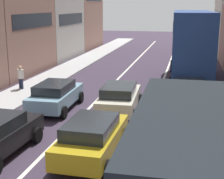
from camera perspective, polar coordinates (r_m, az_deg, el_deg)
sidewalk_left at (r=26.00m, az=-10.60°, el=1.65°), size 2.60×64.00×0.14m
lane_stripe_left at (r=24.50m, az=0.23°, el=0.99°), size 0.16×60.00×0.01m
lane_stripe_right at (r=24.02m, az=8.18°, el=0.58°), size 0.16×60.00×0.01m
removalist_box_truck at (r=7.99m, az=13.49°, el=-12.63°), size 2.78×7.73×3.58m
sedan_centre_lane_second at (r=12.66m, az=-3.32°, el=-7.88°), size 2.13×4.33×1.49m
hatchback_centre_lane_third at (r=17.83m, az=1.21°, el=-1.35°), size 2.23×4.38×1.49m
sedan_left_lane_third at (r=18.58m, az=-9.35°, el=-0.90°), size 2.14×4.34×1.49m
sedan_right_lane_behind_truck at (r=14.91m, az=11.73°, el=-4.73°), size 2.26×4.39×1.49m
wagon_right_lane_far at (r=20.59m, az=12.54°, el=0.41°), size 2.12×4.33×1.49m
bus_mid_queue_primary at (r=25.14m, az=12.97°, el=7.50°), size 3.13×10.59×5.06m
pedestrian_mid_sidewalk at (r=23.07m, az=-14.95°, el=2.09°), size 0.52×0.34×1.66m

